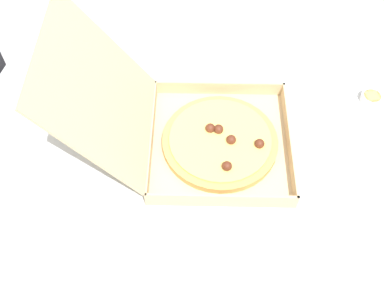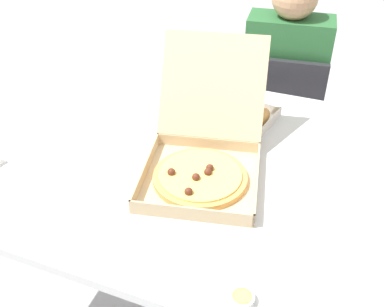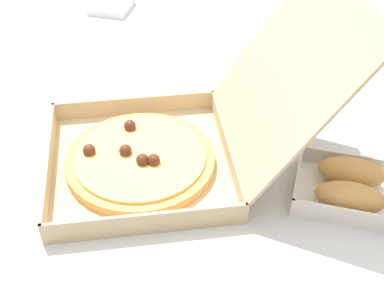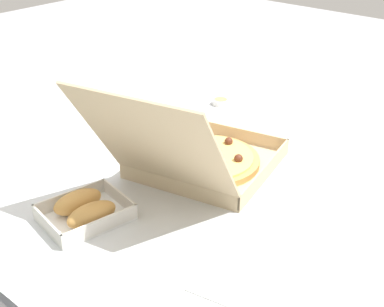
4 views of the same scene
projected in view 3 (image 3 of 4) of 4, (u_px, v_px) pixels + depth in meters
The scene contains 5 objects.
dining_table at pixel (197, 172), 1.08m from camera, with size 1.47×1.08×0.74m.
pizza_box_open at pixel (167, 144), 0.98m from camera, with size 0.44×0.59×0.33m.
bread_side_box at pixel (350, 186), 0.92m from camera, with size 0.18×0.22×0.06m.
paper_menu at pixel (293, 72), 1.26m from camera, with size 0.21×0.15×0.00m, color white.
napkin_pile at pixel (111, 6), 1.52m from camera, with size 0.11×0.11×0.02m, color white.
Camera 3 is at (0.80, 0.05, 1.41)m, focal length 49.16 mm.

